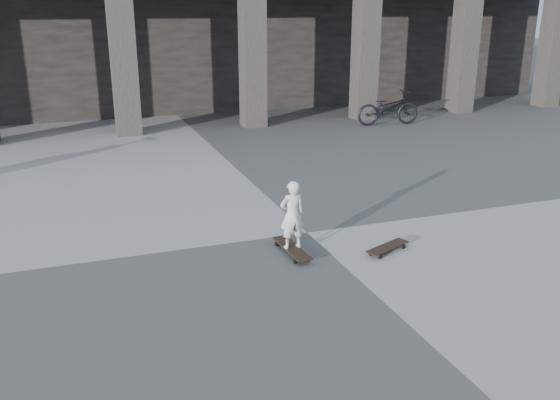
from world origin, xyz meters
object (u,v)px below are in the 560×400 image
object	(u,v)px
longboard	(292,249)
skateboard_spare	(387,247)
bicycle	(388,108)
child	(292,215)

from	to	relation	value
longboard	skateboard_spare	xyz separation A→B (m)	(1.31, -0.41, -0.01)
bicycle	child	bearing A→B (deg)	148.71
skateboard_spare	child	xyz separation A→B (m)	(-1.31, 0.41, 0.52)
skateboard_spare	bicycle	world-z (taller)	bicycle
longboard	bicycle	size ratio (longest dim) A/B	0.51
longboard	bicycle	distance (m)	10.03
child	longboard	bearing A→B (deg)	24.45
longboard	bicycle	bearing A→B (deg)	-40.12
skateboard_spare	child	world-z (taller)	child
child	bicycle	size ratio (longest dim) A/B	0.52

